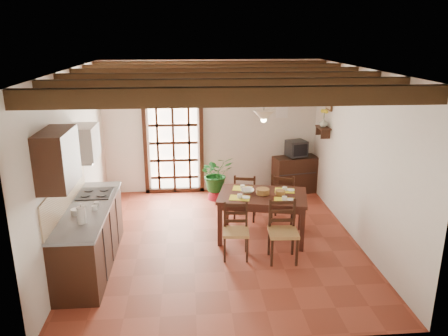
{
  "coord_description": "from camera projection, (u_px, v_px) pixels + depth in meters",
  "views": [
    {
      "loc": [
        -0.48,
        -6.55,
        3.32
      ],
      "look_at": [
        0.1,
        0.4,
        1.15
      ],
      "focal_mm": 35.0,
      "sensor_mm": 36.0,
      "label": 1
    }
  ],
  "objects": [
    {
      "name": "table_bowl",
      "position": [
        248.0,
        191.0,
        7.25
      ],
      "size": [
        0.25,
        0.25,
        0.05
      ],
      "primitive_type": "imported",
      "rotation": [
        0.0,
        0.0,
        -0.17
      ],
      "color": "white",
      "rests_on": "dining_table"
    },
    {
      "name": "chair_far_left",
      "position": [
        245.0,
        205.0,
        8.06
      ],
      "size": [
        0.48,
        0.47,
        0.89
      ],
      "rotation": [
        0.0,
        0.0,
        2.93
      ],
      "color": "#AA8148",
      "rests_on": "ground_plane"
    },
    {
      "name": "sideboard",
      "position": [
        295.0,
        175.0,
        9.39
      ],
      "size": [
        0.99,
        0.59,
        0.79
      ],
      "primitive_type": "cube",
      "rotation": [
        0.0,
        0.0,
        0.2
      ],
      "color": "black",
      "rests_on": "ground_plane"
    },
    {
      "name": "upper_cabinet",
      "position": [
        58.0,
        159.0,
        5.3
      ],
      "size": [
        0.35,
        0.8,
        0.7
      ],
      "primitive_type": "cube",
      "color": "black",
      "rests_on": "room_shell"
    },
    {
      "name": "chair_near_right",
      "position": [
        283.0,
        242.0,
        6.58
      ],
      "size": [
        0.45,
        0.43,
        0.93
      ],
      "rotation": [
        0.0,
        0.0,
        -0.06
      ],
      "color": "#AA8148",
      "rests_on": "ground_plane"
    },
    {
      "name": "range_hood",
      "position": [
        84.0,
        143.0,
        6.53
      ],
      "size": [
        0.38,
        0.6,
        0.54
      ],
      "color": "white",
      "rests_on": "room_shell"
    },
    {
      "name": "framed_picture",
      "position": [
        329.0,
        102.0,
        8.34
      ],
      "size": [
        0.03,
        0.32,
        0.32
      ],
      "color": "brown",
      "rests_on": "room_shell"
    },
    {
      "name": "shelf_flowers",
      "position": [
        324.0,
        112.0,
        8.39
      ],
      "size": [
        0.14,
        0.14,
        0.36
      ],
      "color": "yellow",
      "rests_on": "shelf_vase"
    },
    {
      "name": "potted_plant",
      "position": [
        216.0,
        173.0,
        8.95
      ],
      "size": [
        2.11,
        1.95,
        1.93
      ],
      "primitive_type": "imported",
      "rotation": [
        0.0,
        0.0,
        0.32
      ],
      "color": "#144C19",
      "rests_on": "ground_plane"
    },
    {
      "name": "chair_near_left",
      "position": [
        236.0,
        241.0,
        6.68
      ],
      "size": [
        0.42,
        0.4,
        0.85
      ],
      "rotation": [
        0.0,
        0.0,
        -0.08
      ],
      "color": "#AA8148",
      "rests_on": "ground_plane"
    },
    {
      "name": "dining_table",
      "position": [
        262.0,
        200.0,
        7.2
      ],
      "size": [
        1.59,
        1.21,
        0.77
      ],
      "rotation": [
        0.0,
        0.0,
        -0.22
      ],
      "color": "#3B1B13",
      "rests_on": "ground_plane"
    },
    {
      "name": "crt_tv",
      "position": [
        296.0,
        148.0,
        9.22
      ],
      "size": [
        0.46,
        0.44,
        0.33
      ],
      "rotation": [
        0.0,
        0.0,
        0.27
      ],
      "color": "black",
      "rests_on": "sideboard"
    },
    {
      "name": "room_shell",
      "position": [
        220.0,
        135.0,
        6.71
      ],
      "size": [
        4.52,
        5.02,
        2.81
      ],
      "color": "silver",
      "rests_on": "ground_plane"
    },
    {
      "name": "ceiling_beams",
      "position": [
        220.0,
        77.0,
        6.46
      ],
      "size": [
        4.5,
        4.34,
        0.2
      ],
      "color": "black",
      "rests_on": "room_shell"
    },
    {
      "name": "fuse_box",
      "position": [
        282.0,
        110.0,
        9.21
      ],
      "size": [
        0.25,
        0.03,
        0.32
      ],
      "primitive_type": "cube",
      "color": "white",
      "rests_on": "room_shell"
    },
    {
      "name": "plant_pot",
      "position": [
        216.0,
        194.0,
        9.08
      ],
      "size": [
        0.37,
        0.37,
        0.23
      ],
      "primitive_type": "cone",
      "color": "maroon",
      "rests_on": "ground_plane"
    },
    {
      "name": "table_setting",
      "position": [
        263.0,
        191.0,
        7.16
      ],
      "size": [
        1.04,
        0.69,
        0.1
      ],
      "rotation": [
        0.0,
        0.0,
        -0.22
      ],
      "color": "yellow",
      "rests_on": "dining_table"
    },
    {
      "name": "pendant_lamp",
      "position": [
        264.0,
        115.0,
        6.88
      ],
      "size": [
        0.36,
        0.36,
        0.84
      ],
      "color": "black",
      "rests_on": "room_shell"
    },
    {
      "name": "counter_items",
      "position": [
        88.0,
        203.0,
        6.33
      ],
      "size": [
        0.5,
        1.43,
        0.25
      ],
      "color": "black",
      "rests_on": "kitchen_counter"
    },
    {
      "name": "wall_shelf",
      "position": [
        323.0,
        130.0,
        8.5
      ],
      "size": [
        0.2,
        0.42,
        0.2
      ],
      "color": "black",
      "rests_on": "room_shell"
    },
    {
      "name": "french_door",
      "position": [
        173.0,
        139.0,
        9.17
      ],
      "size": [
        1.26,
        0.11,
        2.32
      ],
      "color": "white",
      "rests_on": "ground_plane"
    },
    {
      "name": "shelf_vase",
      "position": [
        324.0,
        123.0,
        8.46
      ],
      "size": [
        0.15,
        0.15,
        0.15
      ],
      "primitive_type": "imported",
      "color": "#B2BFB2",
      "rests_on": "wall_shelf"
    },
    {
      "name": "ground_plane",
      "position": [
        220.0,
        241.0,
        7.25
      ],
      "size": [
        5.0,
        5.0,
        0.0
      ],
      "primitive_type": "plane",
      "color": "brown"
    },
    {
      "name": "kitchen_counter",
      "position": [
        90.0,
        236.0,
        6.39
      ],
      "size": [
        0.64,
        2.25,
        1.38
      ],
      "color": "black",
      "rests_on": "ground_plane"
    },
    {
      "name": "chair_far_right",
      "position": [
        284.0,
        206.0,
        7.96
      ],
      "size": [
        0.55,
        0.54,
        0.92
      ],
      "rotation": [
        0.0,
        0.0,
        2.73
      ],
      "color": "#AA8148",
      "rests_on": "ground_plane"
    }
  ]
}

